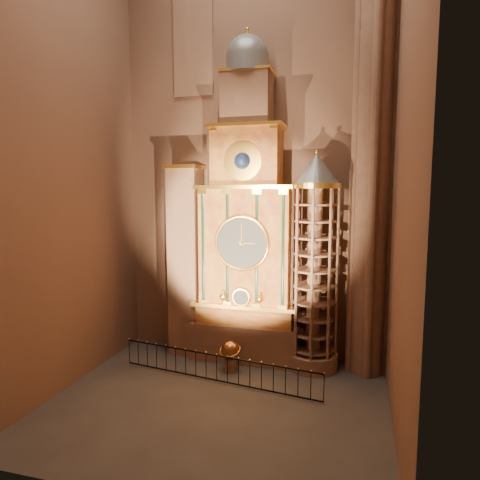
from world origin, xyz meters
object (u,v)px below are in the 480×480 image
(celestial_globe, at_px, (230,353))
(iron_railing, at_px, (217,368))
(portrait_tower, at_px, (186,260))
(astronomical_clock, at_px, (247,233))
(stair_turret, at_px, (314,264))

(celestial_globe, relative_size, iron_railing, 0.15)
(portrait_tower, height_order, iron_railing, portrait_tower)
(portrait_tower, xyz_separation_m, celestial_globe, (3.03, -1.83, -4.23))
(astronomical_clock, xyz_separation_m, stair_turret, (3.50, -0.26, -1.41))
(iron_railing, bearing_deg, stair_turret, 35.28)
(stair_turret, bearing_deg, iron_railing, -144.72)
(astronomical_clock, height_order, celestial_globe, astronomical_clock)
(astronomical_clock, distance_m, iron_railing, 6.81)
(portrait_tower, distance_m, stair_turret, 6.91)
(celestial_globe, height_order, iron_railing, celestial_globe)
(celestial_globe, bearing_deg, stair_turret, 21.84)
(astronomical_clock, height_order, stair_turret, astronomical_clock)
(portrait_tower, bearing_deg, iron_railing, -48.85)
(portrait_tower, xyz_separation_m, stair_turret, (6.90, -0.28, 0.12))
(iron_railing, bearing_deg, portrait_tower, 131.15)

